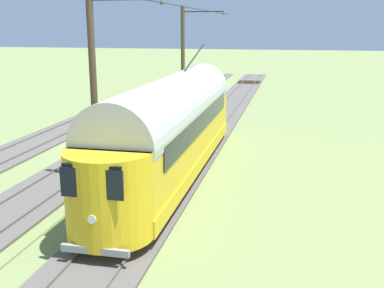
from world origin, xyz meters
TOP-DOWN VIEW (x-y plane):
  - ground_plane at (0.00, 0.00)m, footprint 220.00×220.00m
  - track_streetcar_siding at (-4.44, -0.31)m, footprint 2.80×80.00m
  - track_adjacent_siding at (0.00, -0.31)m, footprint 2.80×80.00m
  - track_third_siding at (4.44, -0.31)m, footprint 2.80×80.00m
  - vintage_streetcar at (-4.44, 3.90)m, footprint 2.65×16.84m
  - catenary_pole_foreground at (-1.63, -10.19)m, footprint 3.12×0.28m
  - catenary_pole_mid_near at (-1.63, 5.35)m, footprint 3.12×0.28m
  - overhead_wire_run at (-4.37, 4.57)m, footprint 2.91×35.07m

SIDE VIEW (x-z plane):
  - ground_plane at x=0.00m, z-range 0.00..0.00m
  - track_streetcar_siding at x=-4.44m, z-range -0.04..0.14m
  - track_adjacent_siding at x=0.00m, z-range -0.04..0.14m
  - track_third_siding at x=4.44m, z-range -0.04..0.14m
  - vintage_streetcar at x=-4.44m, z-range -0.35..4.86m
  - catenary_pole_foreground at x=-1.63m, z-range 0.18..7.91m
  - catenary_pole_mid_near at x=-1.63m, z-range 0.18..7.91m
  - overhead_wire_run at x=-4.37m, z-range 7.10..7.28m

